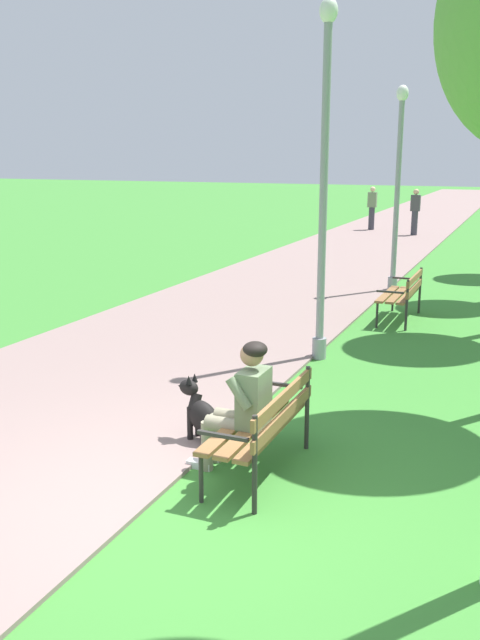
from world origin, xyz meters
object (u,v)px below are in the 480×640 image
at_px(lamp_post_mid, 398,188).
at_px(pedestrian_further_distant, 372,208).
at_px(lamp_post_near, 324,183).
at_px(pedestrian_distant, 415,212).
at_px(park_bench_mid, 403,292).
at_px(park_bench_near, 265,422).
at_px(dog_black, 207,421).
at_px(person_seated_on_near_bench, 242,401).

xyz_separation_m(lamp_post_mid, pedestrian_further_distant, (-3.02, 11.51, -1.32)).
height_order(lamp_post_near, pedestrian_distant, lamp_post_near).
xyz_separation_m(park_bench_mid, pedestrian_distant, (-1.90, 12.96, 0.33)).
distance_m(park_bench_near, pedestrian_further_distant, 20.93).
relative_size(park_bench_mid, lamp_post_mid, 0.36).
xyz_separation_m(park_bench_near, lamp_post_mid, (-0.59, 9.11, 1.65)).
height_order(park_bench_near, lamp_post_mid, lamp_post_mid).
height_order(dog_black, pedestrian_distant, pedestrian_distant).
bearing_deg(person_seated_on_near_bench, pedestrian_distant, 94.73).
distance_m(dog_black, lamp_post_near, 4.01).
bearing_deg(person_seated_on_near_bench, dog_black, 144.15).
relative_size(dog_black, pedestrian_distant, 0.50).
bearing_deg(lamp_post_near, person_seated_on_near_bench, -84.08).
relative_size(park_bench_near, dog_black, 1.83).
relative_size(person_seated_on_near_bench, lamp_post_mid, 0.30).
height_order(person_seated_on_near_bench, lamp_post_mid, lamp_post_mid).
xyz_separation_m(park_bench_mid, lamp_post_mid, (-0.67, 2.61, 1.65)).
bearing_deg(dog_black, person_seated_on_near_bench, -35.85).
xyz_separation_m(park_bench_near, person_seated_on_near_bench, (-0.21, -0.02, 0.17)).
xyz_separation_m(person_seated_on_near_bench, pedestrian_further_distant, (-3.40, 20.64, 0.16)).
bearing_deg(person_seated_on_near_bench, park_bench_mid, 87.44).
height_order(park_bench_mid, lamp_post_mid, lamp_post_mid).
relative_size(park_bench_mid, pedestrian_distant, 0.91).
xyz_separation_m(dog_black, lamp_post_near, (0.16, 3.34, 2.21)).
bearing_deg(person_seated_on_near_bench, lamp_post_near, 95.92).
distance_m(park_bench_mid, pedestrian_further_distant, 14.60).
bearing_deg(pedestrian_further_distant, person_seated_on_near_bench, -80.66).
bearing_deg(pedestrian_further_distant, pedestrian_distant, -33.12).
height_order(person_seated_on_near_bench, pedestrian_distant, pedestrian_distant).
distance_m(lamp_post_near, pedestrian_distant, 15.86).
relative_size(park_bench_near, park_bench_mid, 1.00).
bearing_deg(lamp_post_mid, dog_black, -91.11).
bearing_deg(pedestrian_distant, lamp_post_near, -85.55).
bearing_deg(pedestrian_further_distant, park_bench_mid, -75.37).
xyz_separation_m(lamp_post_mid, pedestrian_distant, (-1.23, 10.35, -1.32)).
distance_m(park_bench_near, lamp_post_near, 4.25).
xyz_separation_m(park_bench_near, lamp_post_near, (-0.59, 3.72, 1.96)).
bearing_deg(dog_black, lamp_post_near, 87.24).
bearing_deg(lamp_post_mid, pedestrian_further_distant, 104.68).
xyz_separation_m(park_bench_mid, pedestrian_further_distant, (-3.69, 14.13, 0.33)).
bearing_deg(lamp_post_near, park_bench_mid, 76.23).
xyz_separation_m(park_bench_mid, dog_black, (-0.84, -6.11, -0.25)).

